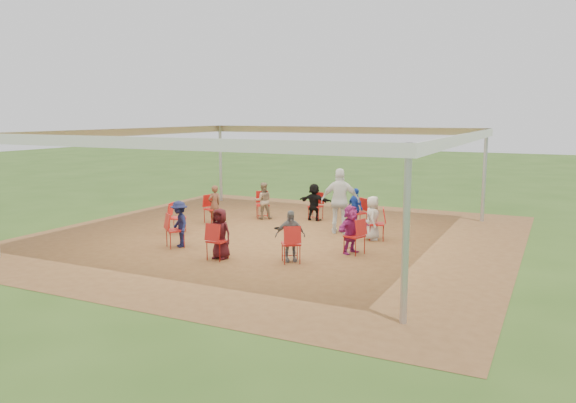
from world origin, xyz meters
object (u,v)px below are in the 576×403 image
at_px(chair_6, 175,231).
at_px(laptop, 367,219).
at_px(person_seated_0, 372,218).
at_px(person_seated_3, 263,201).
at_px(chair_3, 263,205).
at_px(chair_5, 177,218).
at_px(person_seated_4, 214,204).
at_px(standing_person, 340,201).
at_px(chair_9, 354,236).
at_px(person_seated_8, 351,229).
at_px(chair_8, 291,244).
at_px(chair_4, 212,209).
at_px(person_seated_6, 220,234).
at_px(cable_coil, 279,228).
at_px(chair_0, 377,224).
at_px(chair_1, 359,213).
at_px(chair_2, 316,206).
at_px(person_seated_1, 355,208).
at_px(person_seated_2, 314,202).
at_px(chair_7, 217,241).
at_px(person_seated_7, 290,236).
at_px(person_seated_5, 179,224).

height_order(chair_6, laptop, chair_6).
bearing_deg(person_seated_0, person_seated_3, 54.00).
xyz_separation_m(chair_3, chair_5, (-1.09, -3.19, 0.00)).
distance_m(person_seated_4, standing_person, 4.13).
height_order(chair_9, person_seated_0, person_seated_0).
distance_m(chair_3, person_seated_8, 5.34).
bearing_deg(person_seated_8, chair_8, 165.77).
relative_size(chair_4, person_seated_6, 0.74).
bearing_deg(cable_coil, laptop, -4.95).
bearing_deg(person_seated_0, laptop, 90.00).
bearing_deg(chair_0, person_seated_0, 90.00).
bearing_deg(person_seated_3, chair_1, 145.69).
bearing_deg(chair_0, chair_3, 54.00).
distance_m(chair_3, chair_9, 5.45).
height_order(chair_2, person_seated_1, person_seated_1).
relative_size(chair_6, cable_coil, 2.46).
bearing_deg(person_seated_3, person_seated_2, 162.00).
distance_m(chair_5, person_seated_4, 1.75).
distance_m(chair_4, laptop, 5.19).
height_order(chair_0, person_seated_6, person_seated_6).
bearing_deg(person_seated_4, cable_coil, 112.04).
height_order(chair_5, person_seated_4, person_seated_4).
distance_m(chair_0, person_seated_3, 4.54).
distance_m(chair_8, person_seated_3, 5.61).
xyz_separation_m(chair_0, person_seated_3, (-4.32, 1.40, 0.16)).
distance_m(person_seated_4, person_seated_8, 5.49).
bearing_deg(person_seated_1, cable_coil, 67.24).
xyz_separation_m(person_seated_2, person_seated_8, (2.56, -3.63, 0.00)).
bearing_deg(chair_5, chair_3, 144.00).
bearing_deg(chair_4, chair_2, 144.00).
distance_m(chair_6, chair_8, 3.37).
height_order(chair_4, person_seated_0, person_seated_0).
height_order(chair_6, standing_person, standing_person).
bearing_deg(cable_coil, standing_person, 7.20).
bearing_deg(chair_7, chair_0, 54.00).
xyz_separation_m(chair_5, cable_coil, (2.36, 1.86, -0.43)).
height_order(chair_1, chair_4, same).
height_order(chair_7, person_seated_7, person_seated_7).
relative_size(chair_3, standing_person, 0.47).
distance_m(person_seated_6, laptop, 4.31).
distance_m(person_seated_0, person_seated_5, 5.22).
xyz_separation_m(person_seated_0, person_seated_1, (-0.98, 1.39, 0.00)).
bearing_deg(person_seated_4, chair_8, 71.60).
relative_size(person_seated_4, person_seated_5, 1.00).
xyz_separation_m(chair_1, person_seated_4, (-4.32, -1.41, 0.16)).
height_order(chair_2, chair_7, same).
bearing_deg(person_seated_1, person_seated_3, 36.00).
xyz_separation_m(chair_3, person_seated_8, (4.25, -3.23, 0.16)).
distance_m(person_seated_1, person_seated_8, 3.23).
xyz_separation_m(person_seated_0, person_seated_4, (-5.22, 0.07, 0.00)).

